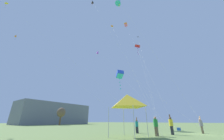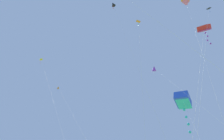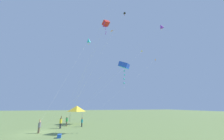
% 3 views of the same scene
% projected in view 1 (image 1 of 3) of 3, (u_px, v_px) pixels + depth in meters
% --- Properties ---
extents(ground_plane, '(220.00, 220.00, 0.00)m').
position_uv_depth(ground_plane, '(206.00, 134.00, 13.65)').
color(ground_plane, olive).
extents(distant_building, '(29.27, 11.85, 8.54)m').
position_uv_depth(distant_building, '(54.00, 114.00, 54.95)').
color(distant_building, slate).
rests_on(distant_building, ground).
extents(tree_near_right, '(4.28, 4.28, 8.65)m').
position_uv_depth(tree_near_right, '(36.00, 108.00, 48.98)').
color(tree_near_right, brown).
rests_on(tree_near_right, ground).
extents(tree_far_right, '(2.76, 2.76, 5.56)m').
position_uv_depth(tree_far_right, '(61.00, 113.00, 41.95)').
color(tree_far_right, brown).
rests_on(tree_far_right, ground).
extents(festival_tent, '(2.85, 2.85, 3.79)m').
position_uv_depth(festival_tent, '(127.00, 101.00, 12.18)').
color(festival_tent, '#B7B7BC').
rests_on(festival_tent, ground).
extents(cooler_box, '(0.65, 0.43, 0.40)m').
position_uv_depth(cooler_box, '(179.00, 129.00, 18.86)').
color(cooler_box, blue).
rests_on(cooler_box, ground).
extents(person_yellow_shirt, '(0.42, 0.42, 2.02)m').
position_uv_depth(person_yellow_shirt, '(171.00, 125.00, 13.46)').
color(person_yellow_shirt, '#282833').
rests_on(person_yellow_shirt, ground).
extents(person_grey_shirt, '(0.39, 0.39, 1.88)m').
position_uv_depth(person_grey_shirt, '(201.00, 125.00, 14.63)').
color(person_grey_shirt, brown).
rests_on(person_grey_shirt, ground).
extents(person_green_shirt, '(0.41, 0.41, 1.74)m').
position_uv_depth(person_green_shirt, '(156.00, 125.00, 12.14)').
color(person_green_shirt, brown).
rests_on(person_green_shirt, ground).
extents(person_teal_shirt, '(0.36, 0.36, 1.74)m').
position_uv_depth(person_teal_shirt, '(137.00, 125.00, 14.83)').
color(person_teal_shirt, '#282833').
rests_on(person_teal_shirt, ground).
extents(kite_orange_delta_0, '(4.00, 9.01, 20.37)m').
position_uv_depth(kite_orange_delta_0, '(113.00, 27.00, 26.26)').
color(kite_orange_delta_0, silver).
rests_on(kite_orange_delta_0, ground).
extents(kite_blue_box_1, '(6.14, 11.45, 11.43)m').
position_uv_depth(kite_blue_box_1, '(120.00, 75.00, 26.73)').
color(kite_blue_box_1, silver).
rests_on(kite_blue_box_1, ground).
extents(kite_black_delta_2, '(12.01, 6.61, 21.57)m').
position_uv_depth(kite_black_delta_2, '(139.00, 39.00, 30.95)').
color(kite_black_delta_2, silver).
rests_on(kite_black_delta_2, ground).
extents(kite_cyan_diamond_3, '(7.89, 7.94, 20.20)m').
position_uv_depth(kite_cyan_diamond_3, '(119.00, 2.00, 20.42)').
color(kite_cyan_diamond_3, silver).
rests_on(kite_cyan_diamond_3, ground).
extents(kite_orange_box_4, '(10.45, 11.54, 28.20)m').
position_uv_depth(kite_orange_box_4, '(126.00, 25.00, 36.65)').
color(kite_orange_box_4, silver).
rests_on(kite_orange_box_4, ground).
extents(kite_yellow_delta_5, '(11.75, 24.49, 24.03)m').
position_uv_depth(kite_yellow_delta_5, '(10.00, 7.00, 24.89)').
color(kite_yellow_delta_5, silver).
rests_on(kite_yellow_delta_5, ground).
extents(kite_black_diamond_6, '(1.56, 13.40, 28.56)m').
position_uv_depth(kite_black_diamond_6, '(92.00, 2.00, 30.10)').
color(kite_black_diamond_6, silver).
rests_on(kite_black_diamond_6, ground).
extents(kite_purple_diamond_7, '(3.83, 21.61, 19.92)m').
position_uv_depth(kite_purple_diamond_7, '(98.00, 52.00, 35.24)').
color(kite_purple_diamond_7, silver).
rests_on(kite_purple_diamond_7, ground).
extents(kite_orange_diamond_8, '(10.03, 25.02, 19.65)m').
position_uv_depth(kite_orange_diamond_8, '(16.00, 36.00, 28.26)').
color(kite_orange_diamond_8, silver).
rests_on(kite_orange_diamond_8, ground).
extents(kite_red_box_9, '(10.34, 6.48, 17.84)m').
position_uv_depth(kite_red_box_9, '(137.00, 46.00, 28.49)').
color(kite_red_box_9, silver).
rests_on(kite_red_box_9, ground).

